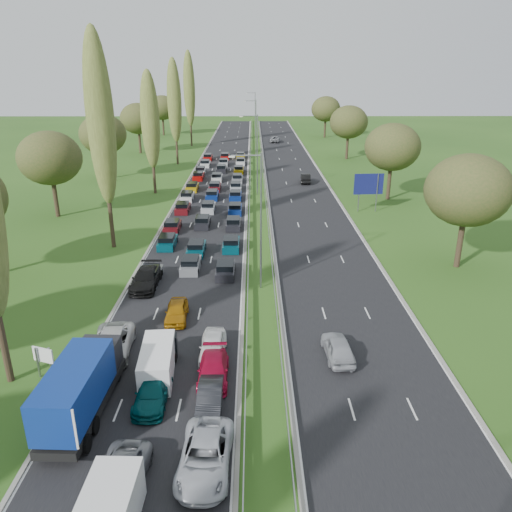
{
  "coord_description": "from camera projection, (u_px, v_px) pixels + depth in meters",
  "views": [
    {
      "loc": [
        3.82,
        2.26,
        18.52
      ],
      "look_at": [
        4.1,
        47.09,
        1.5
      ],
      "focal_mm": 35.0,
      "sensor_mm": 36.0,
      "label": 1
    }
  ],
  "objects": [
    {
      "name": "far_carriageway",
      "position": [
        298.0,
        188.0,
        81.63
      ],
      "size": [
        10.5,
        215.0,
        0.04
      ],
      "primitive_type": "cube",
      "color": "black",
      "rests_on": "ground"
    },
    {
      "name": "far_car_1",
      "position": [
        306.0,
        178.0,
        84.91
      ],
      "size": [
        1.94,
        4.73,
        1.53
      ],
      "primitive_type": "imported",
      "rotation": [
        0.0,
        0.0,
        3.07
      ],
      "color": "black",
      "rests_on": "far_carriageway"
    },
    {
      "name": "far_car_2",
      "position": [
        275.0,
        139.0,
        131.01
      ],
      "size": [
        2.86,
        5.53,
        1.49
      ],
      "primitive_type": "imported",
      "rotation": [
        0.0,
        0.0,
        3.07
      ],
      "color": "gray",
      "rests_on": "far_carriageway"
    },
    {
      "name": "near_car_10",
      "position": [
        205.0,
        456.0,
        24.29
      ],
      "size": [
        2.71,
        5.5,
        1.5
      ],
      "primitive_type": "imported",
      "rotation": [
        0.0,
        0.0,
        -0.04
      ],
      "color": "#B7BAC2",
      "rests_on": "near_carriageway"
    },
    {
      "name": "poplar_row",
      "position": [
        133.0,
        118.0,
        63.7
      ],
      "size": [
        2.8,
        127.8,
        22.44
      ],
      "color": "#2D2116",
      "rests_on": "ground"
    },
    {
      "name": "far_car_0",
      "position": [
        338.0,
        347.0,
        33.71
      ],
      "size": [
        1.98,
        4.45,
        1.49
      ],
      "primitive_type": "imported",
      "rotation": [
        0.0,
        0.0,
        3.19
      ],
      "color": "#9DA0A7",
      "rests_on": "far_carriageway"
    },
    {
      "name": "near_car_11",
      "position": [
        213.0,
        370.0,
        31.36
      ],
      "size": [
        1.99,
        4.71,
        1.35
      ],
      "primitive_type": "imported",
      "rotation": [
        0.0,
        0.0,
        0.02
      ],
      "color": "maroon",
      "rests_on": "near_carriageway"
    },
    {
      "name": "near_car_12",
      "position": [
        213.0,
        346.0,
        33.88
      ],
      "size": [
        1.78,
        4.38,
        1.49
      ],
      "primitive_type": "imported",
      "rotation": [
        0.0,
        0.0,
        -0.0
      ],
      "color": "white",
      "rests_on": "near_carriageway"
    },
    {
      "name": "blue_lorry",
      "position": [
        82.0,
        386.0,
        27.75
      ],
      "size": [
        2.38,
        8.57,
        3.62
      ],
      "rotation": [
        0.0,
        0.0,
        -0.04
      ],
      "color": "black",
      "rests_on": "near_carriageway"
    },
    {
      "name": "ground",
      "position": [
        257.0,
        191.0,
        79.25
      ],
      "size": [
        260.0,
        260.0,
        0.0
      ],
      "primitive_type": "plane",
      "color": "#284D18",
      "rests_on": "ground"
    },
    {
      "name": "lamp_columns",
      "position": [
        257.0,
        156.0,
        75.25
      ],
      "size": [
        0.18,
        140.18,
        12.0
      ],
      "color": "gray",
      "rests_on": "ground"
    },
    {
      "name": "near_car_9",
      "position": [
        210.0,
        398.0,
        28.65
      ],
      "size": [
        1.43,
        4.06,
        1.34
      ],
      "primitive_type": "imported",
      "rotation": [
        0.0,
        0.0,
        0.0
      ],
      "color": "black",
      "rests_on": "near_carriageway"
    },
    {
      "name": "near_car_7",
      "position": [
        153.0,
        392.0,
        29.23
      ],
      "size": [
        1.92,
        4.59,
        1.32
      ],
      "primitive_type": "imported",
      "rotation": [
        0.0,
        0.0,
        -0.01
      ],
      "color": "#044245",
      "rests_on": "near_carriageway"
    },
    {
      "name": "near_car_8",
      "position": [
        177.0,
        311.0,
        38.8
      ],
      "size": [
        1.84,
        4.2,
        1.41
      ],
      "primitive_type": "imported",
      "rotation": [
        0.0,
        0.0,
        0.04
      ],
      "color": "#AB6D0B",
      "rests_on": "near_carriageway"
    },
    {
      "name": "info_sign",
      "position": [
        44.0,
        358.0,
        31.37
      ],
      "size": [
        1.45,
        0.6,
        2.1
      ],
      "color": "gray",
      "rests_on": "ground"
    },
    {
      "name": "white_van_rear",
      "position": [
        158.0,
        360.0,
        31.79
      ],
      "size": [
        1.94,
        4.96,
        1.99
      ],
      "rotation": [
        0.0,
        0.0,
        0.08
      ],
      "color": "white",
      "rests_on": "near_carriageway"
    },
    {
      "name": "traffic_queue_fill",
      "position": [
        214.0,
        192.0,
        77.02
      ],
      "size": [
        9.12,
        69.67,
        0.8
      ],
      "color": "slate",
      "rests_on": "ground"
    },
    {
      "name": "central_reservation",
      "position": [
        257.0,
        185.0,
        81.4
      ],
      "size": [
        2.36,
        215.0,
        0.32
      ],
      "color": "gray",
      "rests_on": "ground"
    },
    {
      "name": "near_carriageway",
      "position": [
        216.0,
        188.0,
        81.55
      ],
      "size": [
        10.5,
        215.0,
        0.04
      ],
      "primitive_type": "cube",
      "color": "black",
      "rests_on": "ground"
    },
    {
      "name": "near_car_6",
      "position": [
        120.0,
        478.0,
        23.12
      ],
      "size": [
        2.49,
        4.86,
        1.31
      ],
      "primitive_type": "imported",
      "rotation": [
        0.0,
        0.0,
        -0.07
      ],
      "color": "slate",
      "rests_on": "near_carriageway"
    },
    {
      "name": "woodland_left",
      "position": [
        39.0,
        163.0,
        60.13
      ],
      "size": [
        8.0,
        166.0,
        11.1
      ],
      "color": "#2D2116",
      "rests_on": "ground"
    },
    {
      "name": "near_car_2",
      "position": [
        111.0,
        344.0,
        33.99
      ],
      "size": [
        3.02,
        5.87,
        1.58
      ],
      "primitive_type": "imported",
      "rotation": [
        0.0,
        0.0,
        0.07
      ],
      "color": "silver",
      "rests_on": "near_carriageway"
    },
    {
      "name": "woodland_right",
      "position": [
        409.0,
        157.0,
        64.18
      ],
      "size": [
        8.0,
        153.0,
        11.1
      ],
      "color": "#2D2116",
      "rests_on": "ground"
    },
    {
      "name": "direction_sign",
      "position": [
        369.0,
        186.0,
        67.05
      ],
      "size": [
        4.0,
        0.37,
        5.2
      ],
      "color": "gray",
      "rests_on": "ground"
    },
    {
      "name": "near_car_3",
      "position": [
        146.0,
        278.0,
        44.58
      ],
      "size": [
        2.32,
        5.57,
        1.61
      ],
      "primitive_type": "imported",
      "rotation": [
        0.0,
        0.0,
        -0.01
      ],
      "color": "black",
      "rests_on": "near_carriageway"
    }
  ]
}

